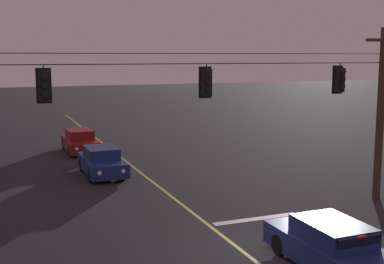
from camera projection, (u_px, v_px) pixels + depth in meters
name	position (u px, v px, depth m)	size (l,w,h in m)	color
ground_plane	(243.00, 252.00, 15.55)	(180.00, 180.00, 0.00)	black
lane_centre_stripe	(153.00, 182.00, 24.05)	(0.14, 60.00, 0.01)	#D1C64C
stop_bar_paint	(256.00, 219.00, 18.67)	(3.40, 0.36, 0.01)	silver
signal_span_assembly	(202.00, 120.00, 17.99)	(17.73, 0.32, 7.07)	#423021
traffic_light_leftmost	(44.00, 86.00, 15.82)	(0.48, 0.41, 1.22)	black
traffic_light_left_inner	(207.00, 82.00, 17.83)	(0.48, 0.41, 1.22)	black
traffic_light_centre	(340.00, 80.00, 19.90)	(0.48, 0.41, 1.22)	black
car_waiting_near_lane	(330.00, 246.00, 14.24)	(1.80, 4.33, 1.39)	navy
car_oncoming_lead	(102.00, 162.00, 25.64)	(1.80, 4.42, 1.39)	navy
car_oncoming_trailing	(80.00, 141.00, 31.74)	(1.80, 4.42, 1.39)	maroon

